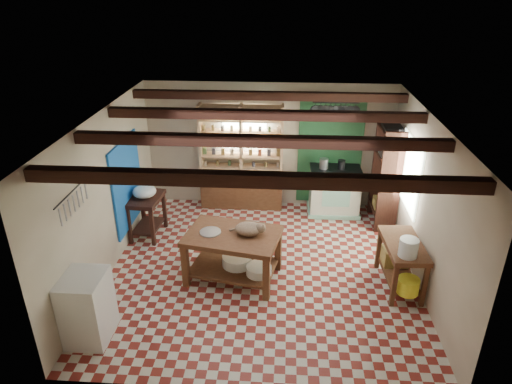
# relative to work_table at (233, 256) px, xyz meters

# --- Properties ---
(floor) EXTENTS (5.00, 5.00, 0.02)m
(floor) POSITION_rel_work_table_xyz_m (0.45, 0.26, -0.42)
(floor) COLOR maroon
(floor) RESTS_ON ground
(ceiling) EXTENTS (5.00, 5.00, 0.02)m
(ceiling) POSITION_rel_work_table_xyz_m (0.45, 0.26, 2.19)
(ceiling) COLOR #4E4F54
(ceiling) RESTS_ON wall_back
(wall_back) EXTENTS (5.00, 0.04, 2.60)m
(wall_back) POSITION_rel_work_table_xyz_m (0.45, 2.76, 0.89)
(wall_back) COLOR #C3B49D
(wall_back) RESTS_ON floor
(wall_front) EXTENTS (5.00, 0.04, 2.60)m
(wall_front) POSITION_rel_work_table_xyz_m (0.45, -2.24, 0.89)
(wall_front) COLOR #C3B49D
(wall_front) RESTS_ON floor
(wall_left) EXTENTS (0.04, 5.00, 2.60)m
(wall_left) POSITION_rel_work_table_xyz_m (-2.05, 0.26, 0.89)
(wall_left) COLOR #C3B49D
(wall_left) RESTS_ON floor
(wall_right) EXTENTS (0.04, 5.00, 2.60)m
(wall_right) POSITION_rel_work_table_xyz_m (2.95, 0.26, 0.89)
(wall_right) COLOR #C3B49D
(wall_right) RESTS_ON floor
(ceiling_beams) EXTENTS (5.00, 3.80, 0.15)m
(ceiling_beams) POSITION_rel_work_table_xyz_m (0.45, 0.26, 2.07)
(ceiling_beams) COLOR #371A13
(ceiling_beams) RESTS_ON ceiling
(blue_wall_patch) EXTENTS (0.04, 1.40, 1.60)m
(blue_wall_patch) POSITION_rel_work_table_xyz_m (-2.02, 1.16, 0.69)
(blue_wall_patch) COLOR blue
(blue_wall_patch) RESTS_ON wall_left
(green_wall_patch) EXTENTS (1.30, 0.04, 2.30)m
(green_wall_patch) POSITION_rel_work_table_xyz_m (1.70, 2.73, 0.84)
(green_wall_patch) COLOR #20502A
(green_wall_patch) RESTS_ON wall_back
(window_back) EXTENTS (0.90, 0.02, 0.80)m
(window_back) POSITION_rel_work_table_xyz_m (-0.05, 2.74, 1.29)
(window_back) COLOR silver
(window_back) RESTS_ON wall_back
(window_right) EXTENTS (0.02, 1.30, 1.20)m
(window_right) POSITION_rel_work_table_xyz_m (2.93, 1.26, 0.99)
(window_right) COLOR silver
(window_right) RESTS_ON wall_right
(utensil_rail) EXTENTS (0.06, 0.90, 0.28)m
(utensil_rail) POSITION_rel_work_table_xyz_m (-1.99, -0.94, 1.37)
(utensil_rail) COLOR black
(utensil_rail) RESTS_ON wall_left
(pot_rack) EXTENTS (0.86, 0.12, 0.36)m
(pot_rack) POSITION_rel_work_table_xyz_m (1.70, 2.31, 1.77)
(pot_rack) COLOR black
(pot_rack) RESTS_ON ceiling
(shelving_unit) EXTENTS (1.70, 0.34, 2.20)m
(shelving_unit) POSITION_rel_work_table_xyz_m (-0.10, 2.57, 0.69)
(shelving_unit) COLOR tan
(shelving_unit) RESTS_ON floor
(tall_rack) EXTENTS (0.40, 0.86, 2.00)m
(tall_rack) POSITION_rel_work_table_xyz_m (2.73, 2.06, 0.59)
(tall_rack) COLOR #371A13
(tall_rack) RESTS_ON floor
(work_table) EXTENTS (1.60, 1.22, 0.82)m
(work_table) POSITION_rel_work_table_xyz_m (0.00, 0.00, 0.00)
(work_table) COLOR brown
(work_table) RESTS_ON floor
(stove) EXTENTS (1.01, 0.69, 0.98)m
(stove) POSITION_rel_work_table_xyz_m (1.81, 2.41, 0.08)
(stove) COLOR beige
(stove) RESTS_ON floor
(prep_table) EXTENTS (0.60, 0.83, 0.80)m
(prep_table) POSITION_rel_work_table_xyz_m (-1.75, 1.24, -0.01)
(prep_table) COLOR #371A13
(prep_table) RESTS_ON floor
(white_cabinet) EXTENTS (0.54, 0.65, 0.97)m
(white_cabinet) POSITION_rel_work_table_xyz_m (-1.77, -1.47, 0.08)
(white_cabinet) COLOR silver
(white_cabinet) RESTS_ON floor
(right_counter) EXTENTS (0.60, 1.12, 0.79)m
(right_counter) POSITION_rel_work_table_xyz_m (2.63, -0.04, -0.01)
(right_counter) COLOR brown
(right_counter) RESTS_ON floor
(cat) EXTENTS (0.44, 0.34, 0.20)m
(cat) POSITION_rel_work_table_xyz_m (0.25, 0.00, 0.51)
(cat) COLOR #937155
(cat) RESTS_ON work_table
(steel_tray) EXTENTS (0.39, 0.39, 0.02)m
(steel_tray) POSITION_rel_work_table_xyz_m (-0.35, 0.02, 0.42)
(steel_tray) COLOR #A8A9B0
(steel_tray) RESTS_ON work_table
(basin_large) EXTENTS (0.57, 0.57, 0.17)m
(basin_large) POSITION_rel_work_table_xyz_m (0.06, 0.04, -0.11)
(basin_large) COLOR silver
(basin_large) RESTS_ON work_table
(basin_small) EXTENTS (0.47, 0.47, 0.14)m
(basin_small) POSITION_rel_work_table_xyz_m (0.42, -0.18, -0.12)
(basin_small) COLOR silver
(basin_small) RESTS_ON work_table
(kettle_left) EXTENTS (0.18, 0.18, 0.20)m
(kettle_left) POSITION_rel_work_table_xyz_m (1.56, 2.40, 0.67)
(kettle_left) COLOR #A8A9B0
(kettle_left) RESTS_ON stove
(kettle_right) EXTENTS (0.15, 0.15, 0.18)m
(kettle_right) POSITION_rel_work_table_xyz_m (1.91, 2.41, 0.66)
(kettle_right) COLOR black
(kettle_right) RESTS_ON stove
(enamel_bowl) EXTENTS (0.46, 0.46, 0.21)m
(enamel_bowl) POSITION_rel_work_table_xyz_m (-1.75, 1.24, 0.50)
(enamel_bowl) COLOR silver
(enamel_bowl) RESTS_ON prep_table
(white_bucket) EXTENTS (0.29, 0.29, 0.27)m
(white_bucket) POSITION_rel_work_table_xyz_m (2.59, -0.39, 0.51)
(white_bucket) COLOR silver
(white_bucket) RESTS_ON right_counter
(wicker_basket) EXTENTS (0.41, 0.34, 0.28)m
(wicker_basket) POSITION_rel_work_table_xyz_m (2.61, 0.26, -0.06)
(wicker_basket) COLOR #A68843
(wicker_basket) RESTS_ON right_counter
(yellow_tub) EXTENTS (0.34, 0.34, 0.24)m
(yellow_tub) POSITION_rel_work_table_xyz_m (2.65, -0.49, -0.08)
(yellow_tub) COLOR yellow
(yellow_tub) RESTS_ON right_counter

